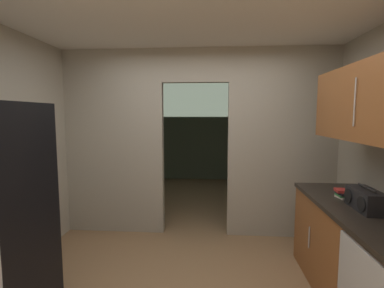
{
  "coord_description": "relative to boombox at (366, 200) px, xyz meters",
  "views": [
    {
      "loc": [
        0.23,
        -2.26,
        1.69
      ],
      "look_at": [
        -0.02,
        0.98,
        1.35
      ],
      "focal_mm": 26.42,
      "sensor_mm": 36.0,
      "label": 1
    }
  ],
  "objects": [
    {
      "name": "kitchen_overhead_slab",
      "position": [
        -1.49,
        0.37,
        1.62
      ],
      "size": [
        4.14,
        7.29,
        0.06
      ],
      "primitive_type": "cube",
      "color": "silver"
    },
    {
      "name": "kitchen_partition",
      "position": [
        -1.48,
        1.52,
        0.36
      ],
      "size": [
        3.74,
        0.12,
        2.58
      ],
      "color": "#ADA899",
      "rests_on": "ground"
    },
    {
      "name": "adjoining_room_shell",
      "position": [
        -1.49,
        3.82,
        0.31
      ],
      "size": [
        3.74,
        3.46,
        2.58
      ],
      "color": "slate",
      "rests_on": "ground"
    },
    {
      "name": "lower_cabinet_run",
      "position": [
        0.03,
        -0.03,
        -0.53
      ],
      "size": [
        0.7,
        1.93,
        0.9
      ],
      "color": "brown",
      "rests_on": "ground"
    },
    {
      "name": "upper_cabinet_counterside",
      "position": [
        0.03,
        -0.03,
        0.8
      ],
      "size": [
        0.36,
        1.73,
        0.64
      ],
      "color": "brown"
    },
    {
      "name": "boombox",
      "position": [
        0.0,
        0.0,
        0.0
      ],
      "size": [
        0.18,
        0.38,
        0.2
      ],
      "color": "black",
      "rests_on": "lower_cabinet_run"
    },
    {
      "name": "book_stack",
      "position": [
        -0.02,
        0.34,
        -0.04
      ],
      "size": [
        0.16,
        0.15,
        0.08
      ],
      "color": "beige",
      "rests_on": "lower_cabinet_run"
    }
  ]
}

